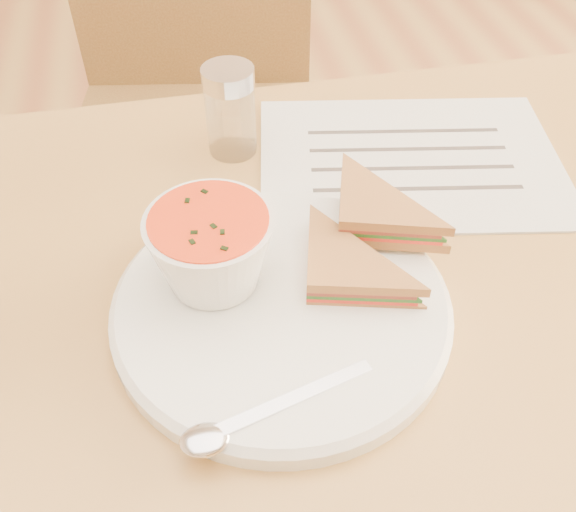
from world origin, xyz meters
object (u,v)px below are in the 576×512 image
object	(u,v)px
dining_table	(280,482)
soup_bowl	(212,253)
chair_far	(192,137)
plate	(281,308)
condiment_shaker	(230,111)

from	to	relation	value
dining_table	soup_bowl	world-z (taller)	soup_bowl
chair_far	plate	distance (m)	0.69
plate	condiment_shaker	distance (m)	0.25
plate	soup_bowl	xyz separation A→B (m)	(-0.05, 0.03, 0.04)
dining_table	plate	xyz separation A→B (m)	(-0.00, -0.02, 0.38)
dining_table	chair_far	world-z (taller)	chair_far
chair_far	condiment_shaker	bearing A→B (deg)	104.96
dining_table	condiment_shaker	size ratio (longest dim) A/B	9.90
plate	condiment_shaker	bearing A→B (deg)	91.36
chair_far	soup_bowl	xyz separation A→B (m)	(-0.01, -0.61, 0.30)
dining_table	condiment_shaker	distance (m)	0.48
plate	soup_bowl	distance (m)	0.08
plate	soup_bowl	bearing A→B (deg)	147.22
dining_table	condiment_shaker	world-z (taller)	condiment_shaker
dining_table	soup_bowl	distance (m)	0.43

